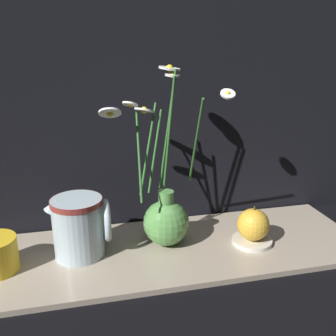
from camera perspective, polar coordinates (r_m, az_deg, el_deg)
The scene contains 6 objects.
ground_plane at distance 0.86m, azimuth 0.03°, elevation -12.71°, with size 6.00×6.00×0.00m, color black.
shelf at distance 0.86m, azimuth 0.03°, elevation -12.37°, with size 0.89×0.29×0.01m.
vase_with_flowers at distance 0.84m, azimuth -0.47°, elevation -7.17°, with size 0.28×0.15×0.39m.
ceramic_pitcher at distance 0.82m, azimuth -13.30°, elevation -8.37°, with size 0.13×0.11×0.14m.
saucer_plate at distance 0.89m, azimuth 12.65°, elevation -10.78°, with size 0.09×0.09×0.01m.
orange_fruit at distance 0.87m, azimuth 12.84°, elevation -8.39°, with size 0.07×0.07×0.08m.
Camera 1 is at (-0.17, -0.72, 0.44)m, focal length 40.00 mm.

